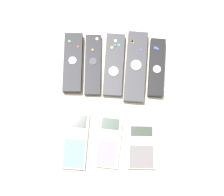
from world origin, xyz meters
TOP-DOWN VIEW (x-y plane):
  - ground_plane at (0.00, 0.00)m, footprint 3.00×3.00m
  - remote_0 at (-0.12, 0.13)m, footprint 0.06×0.18m
  - remote_1 at (-0.06, 0.12)m, footprint 0.05×0.19m
  - remote_2 at (-0.00, 0.13)m, footprint 0.06×0.19m
  - remote_3 at (0.06, 0.13)m, footprint 0.06×0.21m
  - remote_4 at (0.13, 0.13)m, footprint 0.05×0.17m
  - calculator_0 at (-0.10, -0.10)m, footprint 0.07×0.16m
  - calculator_1 at (-0.00, -0.10)m, footprint 0.07×0.15m
  - calculator_2 at (0.09, -0.11)m, footprint 0.08×0.13m

SIDE VIEW (x-z plane):
  - ground_plane at x=0.00m, z-range 0.00..0.00m
  - calculator_1 at x=0.00m, z-range 0.00..0.02m
  - calculator_2 at x=0.09m, z-range 0.00..0.02m
  - calculator_0 at x=-0.10m, z-range 0.00..0.02m
  - remote_1 at x=-0.06m, z-range 0.00..0.02m
  - remote_2 at x=0.00m, z-range 0.00..0.02m
  - remote_3 at x=0.06m, z-range 0.00..0.03m
  - remote_4 at x=0.13m, z-range 0.00..0.03m
  - remote_0 at x=-0.12m, z-range 0.00..0.03m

